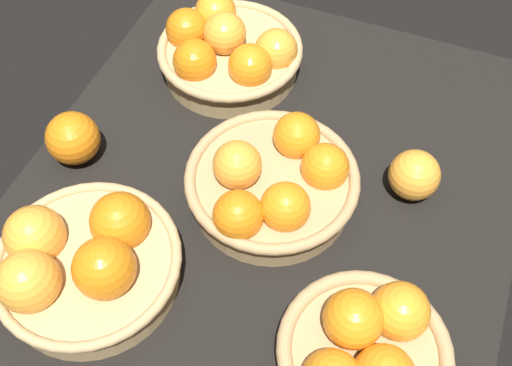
{
  "coord_description": "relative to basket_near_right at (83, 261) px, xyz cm",
  "views": [
    {
      "loc": [
        49.24,
        17.83,
        78.25
      ],
      "look_at": [
        2.0,
        -0.94,
        7.0
      ],
      "focal_mm": 43.22,
      "sensor_mm": 36.0,
      "label": 1
    }
  ],
  "objects": [
    {
      "name": "basket_near_right",
      "position": [
        0.0,
        0.0,
        0.0
      ],
      "size": [
        24.66,
        24.66,
        11.1
      ],
      "color": "tan",
      "rests_on": "market_tray"
    },
    {
      "name": "basket_center",
      "position": [
        -21.07,
        18.45,
        -0.22
      ],
      "size": [
        25.02,
        25.02,
        10.59
      ],
      "color": "tan",
      "rests_on": "market_tray"
    },
    {
      "name": "basket_far_right",
      "position": [
        -1.79,
        37.29,
        0.01
      ],
      "size": [
        21.05,
        21.05,
        10.84
      ],
      "color": "tan",
      "rests_on": "market_tray"
    },
    {
      "name": "loose_orange_back_gap",
      "position": [
        -17.58,
        -12.39,
        -0.27
      ],
      "size": [
        8.14,
        8.14,
        8.14
      ],
      "primitive_type": "sphere",
      "color": "orange",
      "rests_on": "market_tray"
    },
    {
      "name": "market_tray",
      "position": [
        -22.11,
        17.1,
        -5.84
      ],
      "size": [
        84.0,
        72.0,
        3.0
      ],
      "primitive_type": "cube",
      "color": "black",
      "rests_on": "ground"
    },
    {
      "name": "basket_near_left",
      "position": [
        -43.35,
        1.9,
        0.05
      ],
      "size": [
        24.36,
        24.36,
        10.9
      ],
      "color": "tan",
      "rests_on": "market_tray"
    },
    {
      "name": "loose_orange_front_gap",
      "position": [
        -30.01,
        36.79,
        -0.6
      ],
      "size": [
        7.48,
        7.48,
        7.48
      ],
      "primitive_type": "sphere",
      "color": "#F49E33",
      "rests_on": "market_tray"
    }
  ]
}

